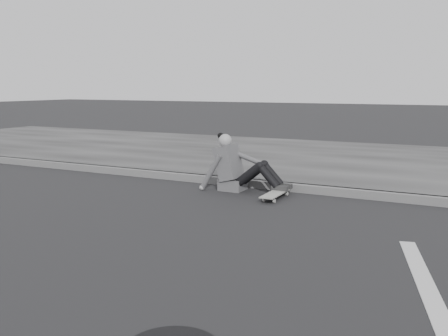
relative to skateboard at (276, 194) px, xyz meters
name	(u,v)px	position (x,y,z in m)	size (l,w,h in m)	color
ground	(204,235)	(-0.07, -2.00, -0.07)	(80.00, 80.00, 0.00)	black
curb	(285,187)	(-0.07, 0.58, -0.01)	(24.00, 0.16, 0.12)	#545454
sidewalk	(334,160)	(-0.07, 3.60, -0.01)	(24.00, 6.00, 0.12)	#323232
skateboard	(276,194)	(0.00, 0.00, 0.00)	(0.20, 0.78, 0.09)	#989792
seated_woman	(237,167)	(-0.73, 0.25, 0.29)	(1.38, 0.46, 0.88)	#47474A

